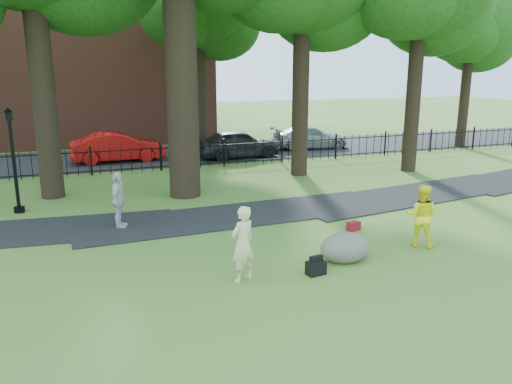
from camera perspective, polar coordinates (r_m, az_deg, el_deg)
name	(u,v)px	position (r m, az deg, el deg)	size (l,w,h in m)	color
ground	(251,263)	(11.91, -0.54, -8.17)	(120.00, 120.00, 0.00)	#3E6D26
footpath	(239,216)	(15.70, -1.99, -2.70)	(36.00, 2.60, 0.03)	black
street	(148,157)	(27.02, -12.28, 3.97)	(80.00, 7.00, 0.02)	black
iron_fence	(161,158)	(23.02, -10.86, 3.89)	(44.00, 0.04, 1.20)	black
brick_building	(58,44)	(34.42, -21.73, 15.41)	(18.00, 8.00, 12.00)	brown
woman	(243,244)	(10.71, -1.52, -5.95)	(0.61, 0.40, 1.67)	beige
man	(421,216)	(13.48, 18.35, -2.59)	(0.79, 0.62, 1.63)	#FFF115
pedestrian	(119,200)	(14.80, -15.44, -0.93)	(0.96, 0.40, 1.64)	silver
boulder	(345,246)	(12.18, 10.14, -6.05)	(1.24, 0.94, 0.73)	gray
lamppost	(14,162)	(17.41, -25.95, 3.08)	(0.33, 0.33, 3.34)	black
backpack	(316,268)	(11.33, 6.86, -8.60)	(0.42, 0.26, 0.32)	black
red_bag	(354,226)	(14.50, 11.09, -3.84)	(0.37, 0.23, 0.25)	maroon
red_sedan	(118,147)	(25.72, -15.53, 4.98)	(1.58, 4.52, 1.49)	#BB0F0E
grey_car	(238,144)	(25.96, -2.05, 5.53)	(1.74, 4.34, 1.48)	black
silver_car	(310,138)	(29.25, 6.23, 6.21)	(1.80, 4.44, 1.29)	#9C9EA5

